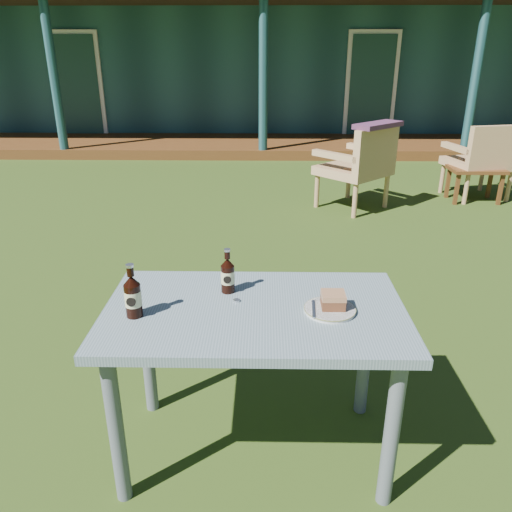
{
  "coord_description": "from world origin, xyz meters",
  "views": [
    {
      "loc": [
        0.04,
        -3.35,
        1.67
      ],
      "look_at": [
        0.0,
        -1.3,
        0.82
      ],
      "focal_mm": 35.0,
      "sensor_mm": 36.0,
      "label": 1
    }
  ],
  "objects_px": {
    "cola_bottle_far": "(133,296)",
    "armchair_right": "(484,157)",
    "side_table": "(476,173)",
    "cola_bottle_near": "(228,275)",
    "armchair_left": "(360,163)",
    "plate": "(330,309)",
    "cake_slice": "(333,300)",
    "cafe_table": "(255,330)"
  },
  "relations": [
    {
      "from": "cola_bottle_far",
      "to": "armchair_right",
      "type": "bearing_deg",
      "value": 53.92
    },
    {
      "from": "armchair_right",
      "to": "side_table",
      "type": "relative_size",
      "value": 1.48
    },
    {
      "from": "plate",
      "to": "armchair_left",
      "type": "bearing_deg",
      "value": 78.06
    },
    {
      "from": "cola_bottle_near",
      "to": "armchair_right",
      "type": "distance_m",
      "value": 4.82
    },
    {
      "from": "side_table",
      "to": "armchair_right",
      "type": "bearing_deg",
      "value": 43.77
    },
    {
      "from": "cake_slice",
      "to": "cola_bottle_near",
      "type": "distance_m",
      "value": 0.45
    },
    {
      "from": "plate",
      "to": "cake_slice",
      "type": "height_order",
      "value": "cake_slice"
    },
    {
      "from": "cola_bottle_near",
      "to": "cola_bottle_far",
      "type": "height_order",
      "value": "cola_bottle_far"
    },
    {
      "from": "cake_slice",
      "to": "armchair_left",
      "type": "xyz_separation_m",
      "value": [
        0.77,
        3.7,
        -0.25
      ]
    },
    {
      "from": "plate",
      "to": "cola_bottle_far",
      "type": "bearing_deg",
      "value": -176.24
    },
    {
      "from": "cola_bottle_near",
      "to": "cola_bottle_far",
      "type": "distance_m",
      "value": 0.41
    },
    {
      "from": "cafe_table",
      "to": "plate",
      "type": "bearing_deg",
      "value": -3.93
    },
    {
      "from": "armchair_right",
      "to": "cola_bottle_near",
      "type": "bearing_deg",
      "value": -124.26
    },
    {
      "from": "cola_bottle_far",
      "to": "armchair_left",
      "type": "bearing_deg",
      "value": 67.7
    },
    {
      "from": "armchair_right",
      "to": "side_table",
      "type": "bearing_deg",
      "value": -136.23
    },
    {
      "from": "cake_slice",
      "to": "cola_bottle_far",
      "type": "bearing_deg",
      "value": -175.59
    },
    {
      "from": "armchair_left",
      "to": "cola_bottle_near",
      "type": "bearing_deg",
      "value": -108.64
    },
    {
      "from": "cola_bottle_far",
      "to": "cola_bottle_near",
      "type": "bearing_deg",
      "value": 31.81
    },
    {
      "from": "cola_bottle_far",
      "to": "armchair_right",
      "type": "height_order",
      "value": "cola_bottle_far"
    },
    {
      "from": "cola_bottle_far",
      "to": "armchair_right",
      "type": "relative_size",
      "value": 0.24
    },
    {
      "from": "armchair_right",
      "to": "cake_slice",
      "type": "bearing_deg",
      "value": -118.95
    },
    {
      "from": "cafe_table",
      "to": "armchair_left",
      "type": "bearing_deg",
      "value": 73.68
    },
    {
      "from": "armchair_left",
      "to": "cake_slice",
      "type": "bearing_deg",
      "value": -101.8
    },
    {
      "from": "armchair_left",
      "to": "side_table",
      "type": "distance_m",
      "value": 1.47
    },
    {
      "from": "cola_bottle_near",
      "to": "armchair_left",
      "type": "bearing_deg",
      "value": 71.36
    },
    {
      "from": "cola_bottle_near",
      "to": "armchair_left",
      "type": "height_order",
      "value": "armchair_left"
    },
    {
      "from": "cola_bottle_near",
      "to": "armchair_left",
      "type": "relative_size",
      "value": 0.21
    },
    {
      "from": "plate",
      "to": "cake_slice",
      "type": "xyz_separation_m",
      "value": [
        0.01,
        0.01,
        0.04
      ]
    },
    {
      "from": "cafe_table",
      "to": "cola_bottle_far",
      "type": "distance_m",
      "value": 0.5
    },
    {
      "from": "side_table",
      "to": "cola_bottle_near",
      "type": "bearing_deg",
      "value": -123.91
    },
    {
      "from": "cafe_table",
      "to": "plate",
      "type": "xyz_separation_m",
      "value": [
        0.3,
        -0.02,
        0.11
      ]
    },
    {
      "from": "cafe_table",
      "to": "side_table",
      "type": "distance_m",
      "value": 4.75
    },
    {
      "from": "plate",
      "to": "armchair_left",
      "type": "distance_m",
      "value": 3.8
    },
    {
      "from": "cola_bottle_near",
      "to": "side_table",
      "type": "xyz_separation_m",
      "value": [
        2.61,
        3.89,
        -0.46
      ]
    },
    {
      "from": "cafe_table",
      "to": "plate",
      "type": "distance_m",
      "value": 0.32
    },
    {
      "from": "plate",
      "to": "cola_bottle_near",
      "type": "bearing_deg",
      "value": 158.21
    },
    {
      "from": "armchair_left",
      "to": "armchair_right",
      "type": "distance_m",
      "value": 1.57
    },
    {
      "from": "plate",
      "to": "armchair_right",
      "type": "distance_m",
      "value": 4.75
    },
    {
      "from": "cola_bottle_far",
      "to": "side_table",
      "type": "relative_size",
      "value": 0.36
    },
    {
      "from": "cake_slice",
      "to": "cafe_table",
      "type": "bearing_deg",
      "value": 177.98
    },
    {
      "from": "armchair_right",
      "to": "plate",
      "type": "bearing_deg",
      "value": -119.02
    },
    {
      "from": "plate",
      "to": "side_table",
      "type": "height_order",
      "value": "plate"
    }
  ]
}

